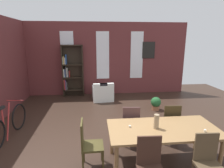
# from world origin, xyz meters

# --- Properties ---
(ground_plane) EXTENTS (11.62, 11.62, 0.00)m
(ground_plane) POSITION_xyz_m (0.00, 0.00, 0.00)
(ground_plane) COLOR #34241B
(back_wall_brick) EXTENTS (7.42, 0.12, 3.13)m
(back_wall_brick) POSITION_xyz_m (0.00, 4.53, 1.56)
(back_wall_brick) COLOR brown
(back_wall_brick) RESTS_ON ground
(window_pane_0) EXTENTS (0.55, 0.02, 2.03)m
(window_pane_0) POSITION_xyz_m (-1.50, 4.46, 1.72)
(window_pane_0) COLOR white
(window_pane_1) EXTENTS (0.55, 0.02, 2.03)m
(window_pane_1) POSITION_xyz_m (0.00, 4.46, 1.72)
(window_pane_1) COLOR white
(window_pane_2) EXTENTS (0.55, 0.02, 2.03)m
(window_pane_2) POSITION_xyz_m (1.50, 4.46, 1.72)
(window_pane_2) COLOR white
(dining_table) EXTENTS (2.08, 1.00, 0.75)m
(dining_table) POSITION_xyz_m (0.89, -0.46, 0.68)
(dining_table) COLOR olive
(dining_table) RESTS_ON ground
(vase_on_table) EXTENTS (0.10, 0.10, 0.28)m
(vase_on_table) POSITION_xyz_m (0.75, -0.46, 0.89)
(vase_on_table) COLOR #998466
(vase_on_table) RESTS_ON dining_table
(tealight_candle_0) EXTENTS (0.04, 0.04, 0.03)m
(tealight_candle_0) POSITION_xyz_m (0.27, -0.37, 0.77)
(tealight_candle_0) COLOR silver
(tealight_candle_0) RESTS_ON dining_table
(tealight_candle_1) EXTENTS (0.04, 0.04, 0.05)m
(tealight_candle_1) POSITION_xyz_m (1.59, -0.69, 0.77)
(tealight_candle_1) COLOR silver
(tealight_candle_1) RESTS_ON dining_table
(dining_chair_near_right) EXTENTS (0.42, 0.42, 0.95)m
(dining_chair_near_right) POSITION_xyz_m (1.36, -1.19, 0.51)
(dining_chair_near_right) COLOR #4F3E29
(dining_chair_near_right) RESTS_ON ground
(dining_chair_near_left) EXTENTS (0.42, 0.42, 0.95)m
(dining_chair_near_left) POSITION_xyz_m (0.43, -1.19, 0.51)
(dining_chair_near_left) COLOR #3A231A
(dining_chair_near_left) RESTS_ON ground
(dining_chair_far_right) EXTENTS (0.43, 0.43, 0.95)m
(dining_chair_far_right) POSITION_xyz_m (1.35, 0.26, 0.51)
(dining_chair_far_right) COLOR #322815
(dining_chair_far_right) RESTS_ON ground
(dining_chair_head_left) EXTENTS (0.41, 0.41, 0.95)m
(dining_chair_head_left) POSITION_xyz_m (-0.52, -0.46, 0.51)
(dining_chair_head_left) COLOR #433C1C
(dining_chair_head_left) RESTS_ON ground
(dining_chair_far_left) EXTENTS (0.44, 0.44, 0.95)m
(dining_chair_far_left) POSITION_xyz_m (0.42, 0.26, 0.51)
(dining_chair_far_left) COLOR #482F2F
(dining_chair_far_left) RESTS_ON ground
(bookshelf_tall) EXTENTS (0.88, 0.29, 2.19)m
(bookshelf_tall) POSITION_xyz_m (-1.35, 4.29, 1.10)
(bookshelf_tall) COLOR #2D2319
(bookshelf_tall) RESTS_ON ground
(armchair_white) EXTENTS (0.86, 0.86, 0.75)m
(armchair_white) POSITION_xyz_m (-0.06, 3.57, 0.28)
(armchair_white) COLOR white
(armchair_white) RESTS_ON ground
(bicycle_second) EXTENTS (0.44, 1.74, 0.90)m
(bicycle_second) POSITION_xyz_m (-2.51, 0.83, 0.35)
(bicycle_second) COLOR black
(bicycle_second) RESTS_ON ground
(potted_plant_by_shelf) EXTENTS (0.35, 0.35, 0.46)m
(potted_plant_by_shelf) POSITION_xyz_m (1.72, 2.31, 0.24)
(potted_plant_by_shelf) COLOR #9E6042
(potted_plant_by_shelf) RESTS_ON ground
(framed_picture) EXTENTS (0.56, 0.03, 0.72)m
(framed_picture) POSITION_xyz_m (2.02, 4.45, 1.94)
(framed_picture) COLOR black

